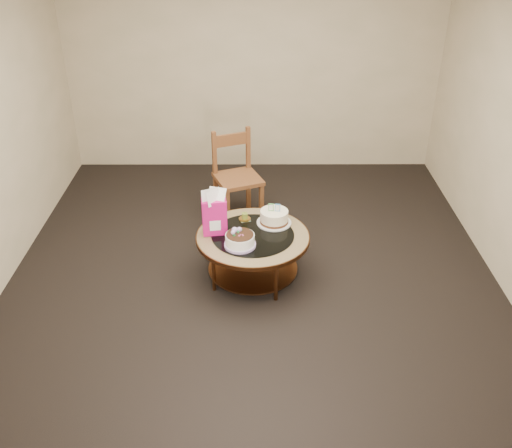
{
  "coord_description": "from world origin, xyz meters",
  "views": [
    {
      "loc": [
        0.02,
        -4.32,
        3.12
      ],
      "look_at": [
        0.03,
        0.02,
        0.56
      ],
      "focal_mm": 40.0,
      "sensor_mm": 36.0,
      "label": 1
    }
  ],
  "objects_px": {
    "coffee_table": "(253,242)",
    "decorated_cake": "(240,241)",
    "dining_chair": "(237,176)",
    "gift_bag": "(214,212)",
    "cream_cake": "(274,217)"
  },
  "relations": [
    {
      "from": "dining_chair",
      "to": "cream_cake",
      "type": "bearing_deg",
      "value": -90.07
    },
    {
      "from": "cream_cake",
      "to": "decorated_cake",
      "type": "bearing_deg",
      "value": -122.52
    },
    {
      "from": "decorated_cake",
      "to": "cream_cake",
      "type": "bearing_deg",
      "value": 51.32
    },
    {
      "from": "cream_cake",
      "to": "dining_chair",
      "type": "distance_m",
      "value": 1.0
    },
    {
      "from": "gift_bag",
      "to": "dining_chair",
      "type": "relative_size",
      "value": 0.45
    },
    {
      "from": "decorated_cake",
      "to": "dining_chair",
      "type": "relative_size",
      "value": 0.29
    },
    {
      "from": "decorated_cake",
      "to": "cream_cake",
      "type": "distance_m",
      "value": 0.49
    },
    {
      "from": "coffee_table",
      "to": "gift_bag",
      "type": "bearing_deg",
      "value": 174.21
    },
    {
      "from": "cream_cake",
      "to": "gift_bag",
      "type": "distance_m",
      "value": 0.58
    },
    {
      "from": "coffee_table",
      "to": "decorated_cake",
      "type": "distance_m",
      "value": 0.25
    },
    {
      "from": "decorated_cake",
      "to": "dining_chair",
      "type": "height_order",
      "value": "dining_chair"
    },
    {
      "from": "coffee_table",
      "to": "dining_chair",
      "type": "relative_size",
      "value": 1.06
    },
    {
      "from": "coffee_table",
      "to": "gift_bag",
      "type": "relative_size",
      "value": 2.38
    },
    {
      "from": "coffee_table",
      "to": "dining_chair",
      "type": "xyz_separation_m",
      "value": [
        -0.17,
        1.13,
        0.11
      ]
    },
    {
      "from": "coffee_table",
      "to": "decorated_cake",
      "type": "height_order",
      "value": "decorated_cake"
    }
  ]
}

